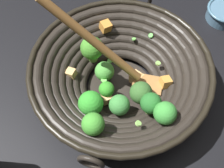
# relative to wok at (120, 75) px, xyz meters

# --- Properties ---
(ground_plane) EXTENTS (4.00, 4.00, 0.00)m
(ground_plane) POSITION_rel_wok_xyz_m (-0.00, 0.00, -0.07)
(ground_plane) COLOR black
(wok) EXTENTS (0.42, 0.44, 0.28)m
(wok) POSITION_rel_wok_xyz_m (0.00, 0.00, 0.00)
(wok) COLOR black
(wok) RESTS_ON ground
(prep_bowl) EXTENTS (0.11, 0.11, 0.04)m
(prep_bowl) POSITION_rel_wok_xyz_m (0.11, 0.38, -0.05)
(prep_bowl) COLOR slate
(prep_bowl) RESTS_ON ground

